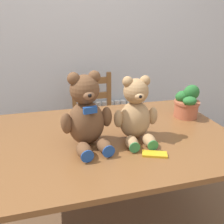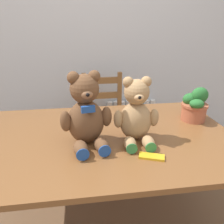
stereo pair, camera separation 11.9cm
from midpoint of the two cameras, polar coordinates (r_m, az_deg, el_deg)
The scene contains 8 objects.
wall_back at distance 2.30m, azimuth -10.67°, elevation 20.03°, with size 8.00×0.04×2.60m, color silver.
radiator at distance 2.55m, azimuth 0.68°, elevation -3.75°, with size 0.56×0.10×0.57m.
dining_table at distance 1.35m, azimuth -5.11°, elevation -9.34°, with size 1.57×0.99×0.75m.
wooden_chair_behind at distance 2.15m, azimuth -6.13°, elevation -3.45°, with size 0.39×0.39×0.93m.
teddy_bear_left at distance 1.16m, azimuth -9.57°, elevation -0.89°, with size 0.28×0.30×0.40m.
teddy_bear_right at distance 1.21m, azimuth 3.44°, elevation -0.36°, with size 0.25×0.25×0.36m.
potted_plant at distance 1.60m, azimuth 17.01°, elevation 2.17°, with size 0.18×0.19×0.23m.
chocolate_bar at distance 1.13m, azimuth 8.09°, elevation -10.93°, with size 0.13×0.05×0.01m, color gold.
Camera 1 is at (-0.22, -0.64, 1.37)m, focal length 35.00 mm.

